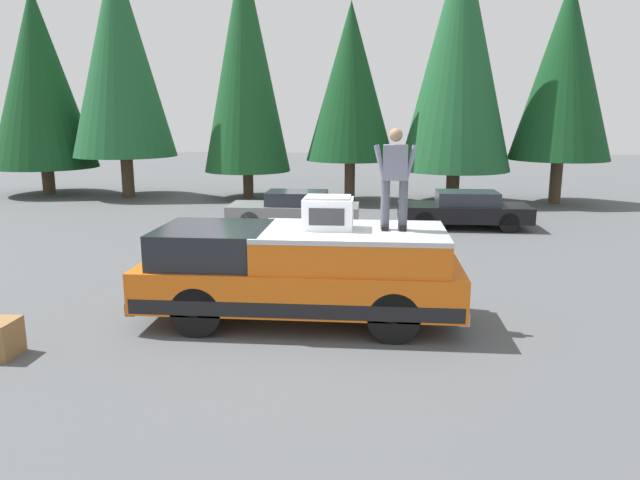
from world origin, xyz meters
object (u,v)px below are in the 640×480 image
Objects in this scene: parked_car_black at (464,210)px; parked_car_grey at (295,209)px; pickup_truck at (301,273)px; compressor_unit at (328,213)px; person_on_truck_bed at (395,176)px.

parked_car_black is 5.38m from parked_car_grey.
pickup_truck is 1.35× the size of parked_car_black.
pickup_truck is at bearing -171.76° from parked_car_grey.
parked_car_black is (9.05, -3.64, -1.35)m from compressor_unit.
parked_car_black is at bearing -85.10° from parked_car_grey.
compressor_unit is 0.20× the size of parked_car_grey.
parked_car_black is (9.03, -2.53, -1.97)m from person_on_truck_bed.
compressor_unit reaches higher than parked_car_black.
compressor_unit is 8.87m from parked_car_grey.
person_on_truck_bed reaches higher than parked_car_black.
person_on_truck_bed is at bearing -88.85° from compressor_unit.
person_on_truck_bed is (0.02, -1.11, 0.62)m from compressor_unit.
pickup_truck is at bearing 155.65° from parked_car_black.
pickup_truck reaches higher than parked_car_grey.
person_on_truck_bed is (0.06, -1.58, 1.68)m from pickup_truck.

